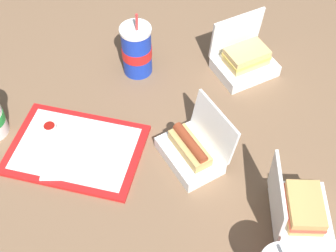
{
  "coord_description": "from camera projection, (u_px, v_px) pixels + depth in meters",
  "views": [
    {
      "loc": [
        0.09,
        -0.79,
        1.08
      ],
      "look_at": [
        0.0,
        0.04,
        0.05
      ],
      "focal_mm": 50.0,
      "sensor_mm": 36.0,
      "label": 1
    }
  ],
  "objects": [
    {
      "name": "food_tray",
      "position": [
        76.0,
        149.0,
        1.33
      ],
      "size": [
        0.4,
        0.31,
        0.01
      ],
      "color": "red",
      "rests_on": "ground_plane"
    },
    {
      "name": "ground_plane",
      "position": [
        165.0,
        147.0,
        1.34
      ],
      "size": [
        3.2,
        3.2,
        0.0
      ],
      "primitive_type": "plane",
      "color": "brown"
    },
    {
      "name": "clamshell_sandwich_center",
      "position": [
        299.0,
        212.0,
        1.16
      ],
      "size": [
        0.16,
        0.19,
        0.18
      ],
      "color": "white",
      "rests_on": "ground_plane"
    },
    {
      "name": "clamshell_hotdog_back",
      "position": [
        193.0,
        150.0,
        1.28
      ],
      "size": [
        0.23,
        0.23,
        0.16
      ],
      "color": "white",
      "rests_on": "ground_plane"
    },
    {
      "name": "plastic_fork",
      "position": [
        58.0,
        129.0,
        1.36
      ],
      "size": [
        0.11,
        0.03,
        0.0
      ],
      "primitive_type": "cube",
      "rotation": [
        0.0,
        0.0,
        0.17
      ],
      "color": "white",
      "rests_on": "food_tray"
    },
    {
      "name": "clamshell_sandwich_corner",
      "position": [
        244.0,
        60.0,
        1.5
      ],
      "size": [
        0.23,
        0.23,
        0.18
      ],
      "color": "white",
      "rests_on": "ground_plane"
    },
    {
      "name": "ketchup_cup",
      "position": [
        50.0,
        128.0,
        1.35
      ],
      "size": [
        0.04,
        0.04,
        0.02
      ],
      "color": "white",
      "rests_on": "food_tray"
    },
    {
      "name": "soda_cup_center",
      "position": [
        137.0,
        50.0,
        1.47
      ],
      "size": [
        0.1,
        0.1,
        0.23
      ],
      "color": "#1938B7",
      "rests_on": "ground_plane"
    },
    {
      "name": "napkin_stack",
      "position": [
        61.0,
        165.0,
        1.28
      ],
      "size": [
        0.11,
        0.11,
        0.0
      ],
      "primitive_type": "cube",
      "rotation": [
        0.0,
        0.0,
        0.11
      ],
      "color": "white",
      "rests_on": "food_tray"
    }
  ]
}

